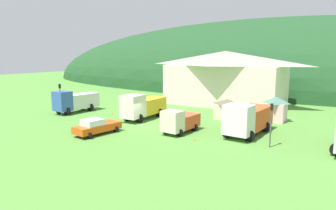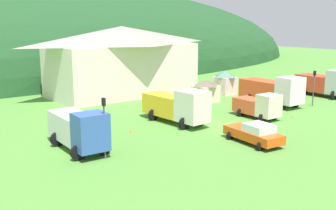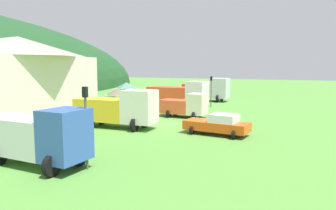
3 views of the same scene
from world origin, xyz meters
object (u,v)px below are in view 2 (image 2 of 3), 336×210
object	(u,v)px
play_shed_pink	(225,82)
box_truck_blue	(79,129)
traffic_cone_mid_row	(131,133)
light_truck_cream	(259,106)
heavy_rig_striped	(178,106)
depot_building	(122,60)
service_pickup_orange	(254,133)
play_shed_cream	(206,91)
tow_truck_silver	(327,83)
heavy_rig_white	(273,90)
traffic_light_west	(104,122)
traffic_light_east	(314,84)
traffic_cone_near_pickup	(292,118)

from	to	relation	value
play_shed_pink	box_truck_blue	size ratio (longest dim) A/B	0.46
traffic_cone_mid_row	light_truck_cream	bearing A→B (deg)	-15.21
play_shed_pink	heavy_rig_striped	bearing A→B (deg)	-151.69
traffic_cone_mid_row	depot_building	bearing A→B (deg)	59.17
service_pickup_orange	play_shed_cream	bearing A→B (deg)	156.39
heavy_rig_striped	tow_truck_silver	distance (m)	23.37
play_shed_cream	light_truck_cream	world-z (taller)	play_shed_cream
heavy_rig_white	traffic_cone_mid_row	xyz separation A→B (m)	(-18.99, 0.36, -1.75)
heavy_rig_striped	heavy_rig_white	xyz separation A→B (m)	(13.78, -0.28, 0.04)
light_truck_cream	service_pickup_orange	size ratio (longest dim) A/B	0.94
box_truck_blue	traffic_cone_mid_row	size ratio (longest dim) A/B	10.57
play_shed_pink	traffic_light_west	world-z (taller)	traffic_light_west
depot_building	play_shed_pink	size ratio (longest dim) A/B	6.38
depot_building	play_shed_cream	xyz separation A→B (m)	(4.73, -10.43, -3.13)
heavy_rig_striped	traffic_light_east	distance (m)	17.25
traffic_light_west	traffic_light_east	world-z (taller)	traffic_light_west
heavy_rig_white	tow_truck_silver	world-z (taller)	tow_truck_silver
traffic_cone_near_pickup	play_shed_cream	bearing A→B (deg)	96.09
box_truck_blue	light_truck_cream	distance (m)	18.41
play_shed_pink	tow_truck_silver	world-z (taller)	tow_truck_silver
service_pickup_orange	traffic_light_west	bearing A→B (deg)	-103.72
play_shed_cream	heavy_rig_striped	world-z (taller)	heavy_rig_striped
box_truck_blue	service_pickup_orange	distance (m)	13.39
traffic_light_east	service_pickup_orange	bearing A→B (deg)	-162.59
play_shed_cream	light_truck_cream	bearing A→B (deg)	-100.19
play_shed_pink	service_pickup_orange	xyz separation A→B (m)	(-14.06, -16.39, -0.75)
play_shed_cream	heavy_rig_striped	size ratio (longest dim) A/B	0.41
light_truck_cream	heavy_rig_striped	bearing A→B (deg)	-110.40
play_shed_pink	traffic_light_east	xyz separation A→B (m)	(2.29, -11.27, 0.86)
play_shed_pink	traffic_light_west	distance (m)	27.76
depot_building	traffic_cone_near_pickup	world-z (taller)	depot_building
service_pickup_orange	traffic_cone_mid_row	xyz separation A→B (m)	(-5.78, 8.60, -0.83)
depot_building	box_truck_blue	size ratio (longest dim) A/B	2.95
play_shed_cream	traffic_light_west	world-z (taller)	traffic_light_west
traffic_light_west	traffic_cone_mid_row	size ratio (longest dim) A/B	6.84
box_truck_blue	service_pickup_orange	size ratio (longest dim) A/B	1.28
box_truck_blue	traffic_light_west	world-z (taller)	traffic_light_west
play_shed_pink	traffic_cone_mid_row	xyz separation A→B (m)	(-19.83, -7.80, -1.58)
depot_building	traffic_light_east	xyz separation A→B (m)	(12.50, -19.59, -2.03)
traffic_cone_mid_row	service_pickup_orange	bearing A→B (deg)	-56.09
depot_building	traffic_light_east	size ratio (longest dim) A/B	4.94
heavy_rig_white	depot_building	bearing A→B (deg)	-146.87
play_shed_pink	heavy_rig_white	size ratio (longest dim) A/B	0.40
depot_building	heavy_rig_white	xyz separation A→B (m)	(9.37, -16.48, -2.73)
tow_truck_silver	traffic_cone_mid_row	xyz separation A→B (m)	(-28.56, 1.29, -1.76)
box_truck_blue	traffic_cone_mid_row	distance (m)	6.05
traffic_light_east	traffic_light_west	bearing A→B (deg)	-178.02
play_shed_cream	service_pickup_orange	bearing A→B (deg)	-120.96
box_truck_blue	light_truck_cream	xyz separation A→B (m)	(18.31, -1.87, -0.38)
heavy_rig_white	traffic_light_west	bearing A→B (deg)	-76.95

